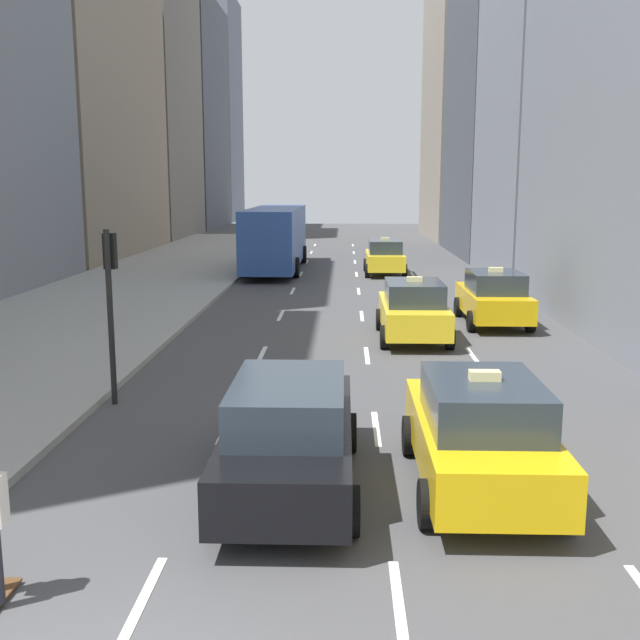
# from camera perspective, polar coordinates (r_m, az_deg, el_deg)

# --- Properties ---
(sidewalk_left) EXTENTS (8.00, 66.00, 0.15)m
(sidewalk_left) POSITION_cam_1_polar(r_m,az_deg,el_deg) (33.88, -13.54, 2.58)
(sidewalk_left) COLOR #9E9E99
(sidewalk_left) RESTS_ON ground
(lane_markings) EXTENTS (5.72, 56.00, 0.01)m
(lane_markings) POSITION_cam_1_polar(r_m,az_deg,el_deg) (28.72, 3.07, 1.36)
(lane_markings) COLOR white
(lane_markings) RESTS_ON ground
(building_row_left) EXTENTS (6.00, 92.94, 26.44)m
(building_row_left) POSITION_cam_1_polar(r_m,az_deg,el_deg) (53.95, -16.21, 18.18)
(building_row_left) COLOR gray
(building_row_left) RESTS_ON ground
(taxi_lead) EXTENTS (2.02, 4.40, 1.87)m
(taxi_lead) POSITION_cam_1_polar(r_m,az_deg,el_deg) (11.38, 12.08, -8.39)
(taxi_lead) COLOR yellow
(taxi_lead) RESTS_ON ground
(taxi_second) EXTENTS (2.02, 4.40, 1.87)m
(taxi_second) POSITION_cam_1_polar(r_m,az_deg,el_deg) (21.90, 7.12, 0.78)
(taxi_second) COLOR yellow
(taxi_second) RESTS_ON ground
(taxi_third) EXTENTS (2.02, 4.40, 1.87)m
(taxi_third) POSITION_cam_1_polar(r_m,az_deg,el_deg) (24.74, 13.07, 1.69)
(taxi_third) COLOR yellow
(taxi_third) RESTS_ON ground
(taxi_fourth) EXTENTS (2.02, 4.40, 1.87)m
(taxi_fourth) POSITION_cam_1_polar(r_m,az_deg,el_deg) (37.58, 4.95, 4.81)
(taxi_fourth) COLOR yellow
(taxi_fourth) RESTS_ON ground
(sedan_silver_behind) EXTENTS (2.02, 5.00, 1.72)m
(sedan_silver_behind) POSITION_cam_1_polar(r_m,az_deg,el_deg) (11.17, -2.31, -8.54)
(sedan_silver_behind) COLOR black
(sedan_silver_behind) RESTS_ON ground
(city_bus) EXTENTS (2.80, 11.61, 3.25)m
(city_bus) POSITION_cam_1_polar(r_m,az_deg,el_deg) (39.38, -3.40, 6.40)
(city_bus) COLOR #2D519E
(city_bus) RESTS_ON ground
(traffic_light_pole) EXTENTS (0.24, 0.42, 3.60)m
(traffic_light_pole) POSITION_cam_1_polar(r_m,az_deg,el_deg) (15.74, -15.68, 2.36)
(traffic_light_pole) COLOR black
(traffic_light_pole) RESTS_ON ground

